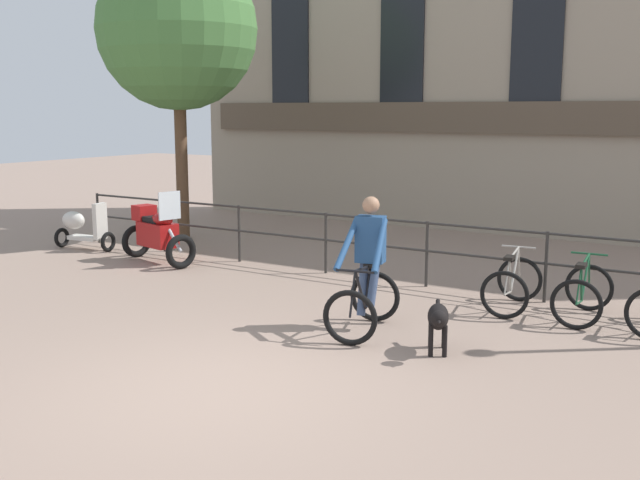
{
  "coord_description": "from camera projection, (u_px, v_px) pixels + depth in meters",
  "views": [
    {
      "loc": [
        4.71,
        -5.55,
        2.78
      ],
      "look_at": [
        -0.53,
        2.86,
        1.05
      ],
      "focal_mm": 42.0,
      "sensor_mm": 36.0,
      "label": 1
    }
  ],
  "objects": [
    {
      "name": "cyclist_with_bike",
      "position": [
        366.0,
        271.0,
        9.45
      ],
      "size": [
        0.91,
        1.29,
        1.7
      ],
      "rotation": [
        0.0,
        0.0,
        0.21
      ],
      "color": "black",
      "rests_on": "ground_plane"
    },
    {
      "name": "parked_bicycle_mid_left",
      "position": [
        583.0,
        294.0,
        9.97
      ],
      "size": [
        0.73,
        1.15,
        0.86
      ],
      "rotation": [
        0.0,
        0.0,
        3.21
      ],
      "color": "black",
      "rests_on": "ground_plane"
    },
    {
      "name": "parked_bicycle_near_lamp",
      "position": [
        512.0,
        285.0,
        10.47
      ],
      "size": [
        0.78,
        1.18,
        0.86
      ],
      "rotation": [
        0.0,
        0.0,
        3.25
      ],
      "color": "black",
      "rests_on": "ground_plane"
    },
    {
      "name": "ground_plane",
      "position": [
        215.0,
        388.0,
        7.57
      ],
      "size": [
        60.0,
        60.0,
        0.0
      ],
      "primitive_type": "plane",
      "color": "gray"
    },
    {
      "name": "dog",
      "position": [
        438.0,
        319.0,
        8.57
      ],
      "size": [
        0.47,
        0.87,
        0.6
      ],
      "rotation": [
        0.0,
        0.0,
        0.42
      ],
      "color": "black",
      "rests_on": "ground_plane"
    },
    {
      "name": "parked_motorcycle",
      "position": [
        157.0,
        233.0,
        13.67
      ],
      "size": [
        1.71,
        0.99,
        1.35
      ],
      "rotation": [
        0.0,
        0.0,
        1.33
      ],
      "color": "black",
      "rests_on": "ground_plane"
    },
    {
      "name": "building_facade",
      "position": [
        542.0,
        36.0,
        16.01
      ],
      "size": [
        18.0,
        0.72,
        8.7
      ],
      "color": "gray",
      "rests_on": "ground_plane"
    },
    {
      "name": "parked_scooter",
      "position": [
        82.0,
        227.0,
        15.0
      ],
      "size": [
        1.32,
        0.55,
        0.96
      ],
      "rotation": [
        0.0,
        0.0,
        1.69
      ],
      "color": "black",
      "rests_on": "ground_plane"
    },
    {
      "name": "canal_railing",
      "position": [
        427.0,
        243.0,
        11.79
      ],
      "size": [
        15.05,
        0.05,
        1.05
      ],
      "color": "#2D2B28",
      "rests_on": "ground_plane"
    },
    {
      "name": "tree_canalside_left",
      "position": [
        177.0,
        30.0,
        15.59
      ],
      "size": [
        3.36,
        3.36,
        6.11
      ],
      "color": "brown",
      "rests_on": "ground_plane"
    }
  ]
}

